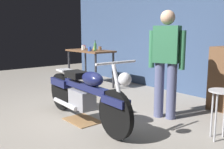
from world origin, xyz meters
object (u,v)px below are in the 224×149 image
object	(u,v)px
motorcycle	(84,93)
mug_red_diner	(84,47)
mug_yellow_tall	(95,48)
mug_white_ceramic	(83,48)
mug_blue_enamel	(90,49)
mug_brown_stoneware	(100,48)
shop_stool	(221,101)
bottle	(95,47)
person_standing	(166,60)

from	to	relation	value
motorcycle	mug_red_diner	world-z (taller)	same
motorcycle	mug_yellow_tall	world-z (taller)	motorcycle
motorcycle	mug_white_ceramic	world-z (taller)	mug_white_ceramic
mug_blue_enamel	mug_brown_stoneware	world-z (taller)	mug_blue_enamel
mug_white_ceramic	mug_red_diner	world-z (taller)	mug_white_ceramic
motorcycle	mug_yellow_tall	distance (m)	2.62
shop_stool	bottle	xyz separation A→B (m)	(-3.44, 0.59, 0.50)
motorcycle	person_standing	world-z (taller)	person_standing
mug_white_ceramic	bottle	size ratio (longest dim) A/B	0.49
motorcycle	mug_white_ceramic	bearing A→B (deg)	149.38
mug_red_diner	motorcycle	bearing A→B (deg)	-33.79
shop_stool	mug_red_diner	bearing A→B (deg)	169.46
mug_white_ceramic	mug_yellow_tall	bearing A→B (deg)	43.76
motorcycle	person_standing	distance (m)	1.36
mug_brown_stoneware	motorcycle	bearing A→B (deg)	-42.75
mug_blue_enamel	mug_brown_stoneware	xyz separation A→B (m)	(-0.05, 0.34, -0.00)
mug_red_diner	bottle	distance (m)	0.81
mug_brown_stoneware	bottle	size ratio (longest dim) A/B	0.45
motorcycle	person_standing	bearing A→B (deg)	62.11
person_standing	bottle	bearing A→B (deg)	-30.63
person_standing	mug_brown_stoneware	distance (m)	2.59
mug_yellow_tall	motorcycle	bearing A→B (deg)	-39.96
mug_blue_enamel	mug_brown_stoneware	distance (m)	0.34
bottle	mug_blue_enamel	bearing A→B (deg)	-87.38
mug_red_diner	bottle	xyz separation A→B (m)	(0.78, -0.20, 0.05)
motorcycle	shop_stool	xyz separation A→B (m)	(1.62, 0.95, 0.05)
mug_white_ceramic	mug_blue_enamel	bearing A→B (deg)	-9.54
shop_stool	mug_white_ceramic	world-z (taller)	mug_white_ceramic
person_standing	bottle	distance (m)	2.51
motorcycle	mug_brown_stoneware	world-z (taller)	same
motorcycle	mug_yellow_tall	size ratio (longest dim) A/B	19.62
mug_blue_enamel	mug_white_ceramic	world-z (taller)	mug_white_ceramic
shop_stool	mug_blue_enamel	world-z (taller)	mug_blue_enamel
mug_red_diner	bottle	world-z (taller)	bottle
mug_blue_enamel	shop_stool	bearing A→B (deg)	-7.10
mug_blue_enamel	mug_white_ceramic	distance (m)	0.38
mug_brown_stoneware	bottle	distance (m)	0.18
mug_yellow_tall	mug_blue_enamel	size ratio (longest dim) A/B	0.92
shop_stool	mug_blue_enamel	xyz separation A→B (m)	(-3.44, 0.43, 0.45)
motorcycle	mug_yellow_tall	xyz separation A→B (m)	(-1.97, 1.65, 0.50)
person_standing	mug_red_diner	world-z (taller)	person_standing
mug_blue_enamel	bottle	bearing A→B (deg)	92.62
mug_brown_stoneware	shop_stool	bearing A→B (deg)	-12.38
mug_blue_enamel	mug_white_ceramic	xyz separation A→B (m)	(-0.37, 0.06, 0.01)
mug_white_ceramic	motorcycle	bearing A→B (deg)	-33.46
bottle	mug_brown_stoneware	bearing A→B (deg)	103.04
mug_blue_enamel	bottle	size ratio (longest dim) A/B	0.50
person_standing	mug_yellow_tall	bearing A→B (deg)	-32.27
motorcycle	mug_blue_enamel	world-z (taller)	mug_blue_enamel
person_standing	mug_red_diner	bearing A→B (deg)	-31.49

